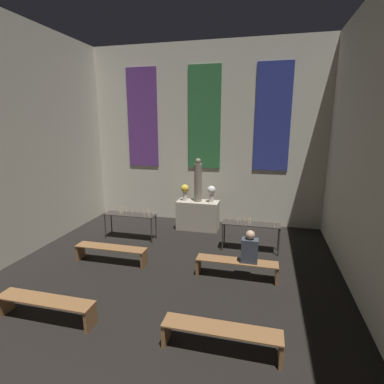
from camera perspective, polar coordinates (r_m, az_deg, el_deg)
wall_back at (r=10.32m, az=2.40°, el=10.80°), size 8.11×0.16×5.98m
altar at (r=9.84m, az=1.13°, el=-4.42°), size 1.35×0.60×0.95m
statue at (r=9.56m, az=1.16°, el=2.04°), size 0.24×0.24×1.39m
flower_vase_left at (r=9.73m, az=-1.36°, el=0.27°), size 0.26×0.26×0.53m
flower_vase_right at (r=9.54m, az=3.71°, el=-0.02°), size 0.26×0.26×0.53m
candle_rack_left at (r=9.15m, az=-11.67°, el=-4.67°), size 1.54×0.43×0.98m
candle_rack_right at (r=8.30m, az=11.15°, el=-6.51°), size 1.54×0.43×0.97m
pew_second_left at (r=6.20m, az=-26.12°, el=-18.73°), size 1.82×0.36×0.42m
pew_second_right at (r=5.05m, az=5.57°, el=-25.38°), size 1.82×0.36×0.42m
pew_back_left at (r=7.88m, az=-15.16°, el=-10.82°), size 1.82×0.36×0.42m
pew_back_right at (r=7.00m, az=8.48°, el=-13.62°), size 1.82×0.36×0.42m
person_seated at (r=6.80m, az=10.93°, el=-10.49°), size 0.36×0.24×0.74m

